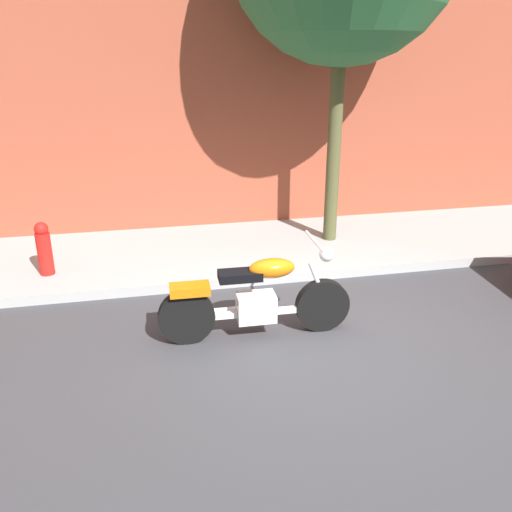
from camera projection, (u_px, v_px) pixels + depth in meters
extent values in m
plane|color=#38383D|center=(307.00, 340.00, 6.08)|extent=(60.00, 60.00, 0.00)
cube|color=#9B9B9B|center=(256.00, 249.00, 8.64)|extent=(21.38, 2.52, 0.14)
cube|color=brown|center=(236.00, 4.00, 8.67)|extent=(21.38, 0.50, 7.59)
cylinder|color=black|center=(322.00, 305.00, 6.19)|extent=(0.64, 0.13, 0.63)
cylinder|color=black|center=(187.00, 317.00, 5.92)|extent=(0.64, 0.13, 0.63)
cube|color=silver|center=(256.00, 307.00, 6.04)|extent=(0.45, 0.29, 0.32)
cube|color=silver|center=(256.00, 313.00, 6.06)|extent=(1.42, 0.11, 0.06)
ellipsoid|color=#D1660C|center=(272.00, 268.00, 5.90)|extent=(0.53, 0.27, 0.22)
cube|color=black|center=(240.00, 275.00, 5.86)|extent=(0.49, 0.25, 0.10)
cube|color=#D1660C|center=(190.00, 289.00, 5.80)|extent=(0.45, 0.25, 0.10)
cylinder|color=silver|center=(318.00, 284.00, 6.08)|extent=(0.27, 0.06, 0.58)
cylinder|color=silver|center=(315.00, 242.00, 5.88)|extent=(0.05, 0.70, 0.04)
sphere|color=silver|center=(327.00, 254.00, 5.97)|extent=(0.17, 0.17, 0.17)
cylinder|color=silver|center=(232.00, 311.00, 6.18)|extent=(0.80, 0.11, 0.09)
cylinder|color=#484829|center=(334.00, 139.00, 8.32)|extent=(0.22, 0.22, 3.60)
cylinder|color=red|center=(46.00, 258.00, 7.43)|extent=(0.20, 0.20, 0.75)
sphere|color=red|center=(41.00, 229.00, 7.27)|extent=(0.19, 0.19, 0.19)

